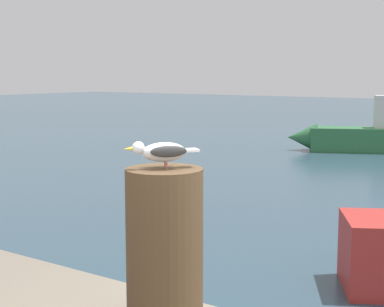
# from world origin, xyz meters

# --- Properties ---
(mooring_post) EXTENTS (0.40, 0.40, 0.85)m
(mooring_post) POSITION_xyz_m (-0.86, -0.38, 1.75)
(mooring_post) COLOR #4C3823
(mooring_post) RESTS_ON harbor_quay
(seagull) EXTENTS (0.28, 0.34, 0.14)m
(seagull) POSITION_xyz_m (-0.87, -0.39, 2.26)
(seagull) COLOR #C66660
(seagull) RESTS_ON mooring_post
(boat_green) EXTENTS (5.28, 3.23, 1.96)m
(boat_green) POSITION_xyz_m (-5.69, 17.20, 0.56)
(boat_green) COLOR #2D6B3D
(boat_green) RESTS_ON ground_plane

